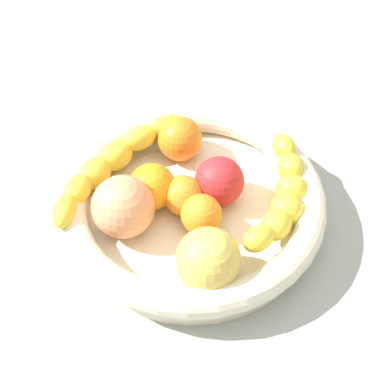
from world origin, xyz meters
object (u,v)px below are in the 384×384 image
(banana_draped_left, at_px, (110,164))
(orange_mid_left, at_px, (180,139))
(peach_blush, at_px, (123,207))
(tomato_red, at_px, (219,181))
(banana_draped_right, at_px, (283,196))
(orange_front, at_px, (152,187))
(orange_mid_right, at_px, (201,215))
(apple_yellow, at_px, (213,259))
(orange_rear, at_px, (183,195))
(fruit_bowl, at_px, (192,204))

(banana_draped_left, relative_size, orange_mid_left, 3.08)
(peach_blush, height_order, tomato_red, peach_blush)
(banana_draped_right, height_order, orange_front, orange_front)
(tomato_red, bearing_deg, banana_draped_right, 63.65)
(orange_mid_left, relative_size, tomato_red, 0.96)
(banana_draped_left, distance_m, orange_mid_left, 0.10)
(banana_draped_right, height_order, orange_mid_right, banana_draped_right)
(banana_draped_left, bearing_deg, orange_front, 45.78)
(banana_draped_right, bearing_deg, peach_blush, -92.59)
(orange_mid_left, xyz_separation_m, orange_mid_right, (0.13, 0.01, -0.00))
(peach_blush, xyz_separation_m, tomato_red, (-0.03, 0.12, -0.01))
(orange_mid_right, xyz_separation_m, tomato_red, (-0.04, 0.03, 0.01))
(banana_draped_left, relative_size, apple_yellow, 2.52)
(orange_front, bearing_deg, orange_rear, 66.27)
(peach_blush, bearing_deg, apple_yellow, 45.10)
(orange_mid_left, bearing_deg, peach_blush, -37.27)
(apple_yellow, bearing_deg, banana_draped_left, -149.59)
(orange_mid_right, bearing_deg, orange_mid_left, -177.45)
(apple_yellow, bearing_deg, banana_draped_right, 127.92)
(banana_draped_left, xyz_separation_m, apple_yellow, (0.17, 0.10, 0.01))
(orange_rear, height_order, tomato_red, tomato_red)
(banana_draped_left, relative_size, banana_draped_right, 1.01)
(banana_draped_left, xyz_separation_m, banana_draped_right, (0.09, 0.20, 0.00))
(fruit_bowl, distance_m, orange_front, 0.05)
(banana_draped_right, distance_m, orange_mid_right, 0.10)
(banana_draped_left, distance_m, banana_draped_right, 0.22)
(orange_mid_right, height_order, orange_rear, same)
(orange_mid_right, bearing_deg, fruit_bowl, -170.46)
(orange_mid_right, relative_size, apple_yellow, 0.69)
(orange_rear, bearing_deg, apple_yellow, 8.13)
(orange_mid_left, bearing_deg, orange_rear, -6.33)
(banana_draped_right, bearing_deg, apple_yellow, -52.08)
(fruit_bowl, xyz_separation_m, banana_draped_left, (-0.07, -0.10, 0.02))
(fruit_bowl, relative_size, peach_blush, 4.35)
(peach_blush, bearing_deg, tomato_red, 102.60)
(fruit_bowl, bearing_deg, orange_front, -110.65)
(orange_mid_left, xyz_separation_m, apple_yellow, (0.20, 0.00, 0.01))
(banana_draped_right, bearing_deg, orange_front, -105.34)
(orange_mid_left, bearing_deg, orange_front, -30.99)
(orange_rear, bearing_deg, peach_blush, -76.49)
(banana_draped_left, relative_size, peach_blush, 2.43)
(fruit_bowl, bearing_deg, orange_mid_right, 9.54)
(tomato_red, bearing_deg, apple_yellow, -15.05)
(fruit_bowl, distance_m, banana_draped_right, 0.11)
(banana_draped_right, relative_size, apple_yellow, 2.50)
(banana_draped_left, bearing_deg, fruit_bowl, 55.77)
(orange_mid_right, distance_m, peach_blush, 0.09)
(fruit_bowl, distance_m, orange_rear, 0.02)
(orange_mid_right, relative_size, orange_rear, 1.00)
(tomato_red, bearing_deg, banana_draped_left, -112.32)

